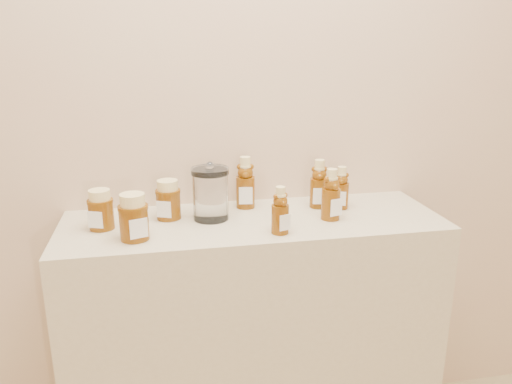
{
  "coord_description": "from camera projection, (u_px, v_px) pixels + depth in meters",
  "views": [
    {
      "loc": [
        -0.28,
        0.09,
        1.44
      ],
      "look_at": [
        0.0,
        1.52,
        1.0
      ],
      "focal_mm": 35.0,
      "sensor_mm": 36.0,
      "label": 1
    }
  ],
  "objects": [
    {
      "name": "wall_back",
      "position": [
        242.0,
        70.0,
        1.63
      ],
      "size": [
        3.5,
        0.02,
        2.7
      ],
      "primitive_type": "cube",
      "color": "tan",
      "rests_on": "ground"
    },
    {
      "name": "display_table",
      "position": [
        254.0,
        343.0,
        1.71
      ],
      "size": [
        1.2,
        0.4,
        0.9
      ],
      "primitive_type": "cube",
      "color": "tan",
      "rests_on": "ground"
    },
    {
      "name": "bear_bottle_back_left",
      "position": [
        245.0,
        179.0,
        1.66
      ],
      "size": [
        0.08,
        0.08,
        0.2
      ],
      "primitive_type": null,
      "rotation": [
        0.0,
        0.0,
        -0.14
      ],
      "color": "#5A2D07",
      "rests_on": "display_table"
    },
    {
      "name": "bear_bottle_back_mid",
      "position": [
        319.0,
        181.0,
        1.67
      ],
      "size": [
        0.08,
        0.08,
        0.19
      ],
      "primitive_type": null,
      "rotation": [
        0.0,
        0.0,
        -0.23
      ],
      "color": "#5A2D07",
      "rests_on": "display_table"
    },
    {
      "name": "bear_bottle_back_right",
      "position": [
        341.0,
        185.0,
        1.66
      ],
      "size": [
        0.07,
        0.07,
        0.16
      ],
      "primitive_type": null,
      "rotation": [
        0.0,
        0.0,
        -0.4
      ],
      "color": "#5A2D07",
      "rests_on": "display_table"
    },
    {
      "name": "bear_bottle_front_left",
      "position": [
        280.0,
        207.0,
        1.44
      ],
      "size": [
        0.07,
        0.07,
        0.16
      ],
      "primitive_type": null,
      "rotation": [
        0.0,
        0.0,
        0.34
      ],
      "color": "#5A2D07",
      "rests_on": "display_table"
    },
    {
      "name": "bear_bottle_front_right",
      "position": [
        331.0,
        191.0,
        1.55
      ],
      "size": [
        0.08,
        0.08,
        0.19
      ],
      "primitive_type": null,
      "rotation": [
        0.0,
        0.0,
        0.28
      ],
      "color": "#5A2D07",
      "rests_on": "display_table"
    },
    {
      "name": "honey_jar_left",
      "position": [
        101.0,
        209.0,
        1.48
      ],
      "size": [
        0.1,
        0.1,
        0.12
      ],
      "primitive_type": null,
      "rotation": [
        0.0,
        0.0,
        -0.37
      ],
      "color": "#5A2D07",
      "rests_on": "display_table"
    },
    {
      "name": "honey_jar_back",
      "position": [
        168.0,
        200.0,
        1.57
      ],
      "size": [
        0.1,
        0.1,
        0.13
      ],
      "primitive_type": null,
      "rotation": [
        0.0,
        0.0,
        -0.41
      ],
      "color": "#5A2D07",
      "rests_on": "display_table"
    },
    {
      "name": "honey_jar_front",
      "position": [
        134.0,
        217.0,
        1.4
      ],
      "size": [
        0.11,
        0.11,
        0.13
      ],
      "primitive_type": null,
      "rotation": [
        0.0,
        0.0,
        0.34
      ],
      "color": "#5A2D07",
      "rests_on": "display_table"
    },
    {
      "name": "glass_canister",
      "position": [
        210.0,
        192.0,
        1.56
      ],
      "size": [
        0.14,
        0.14,
        0.18
      ],
      "primitive_type": null,
      "rotation": [
        0.0,
        0.0,
        0.16
      ],
      "color": "white",
      "rests_on": "display_table"
    }
  ]
}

